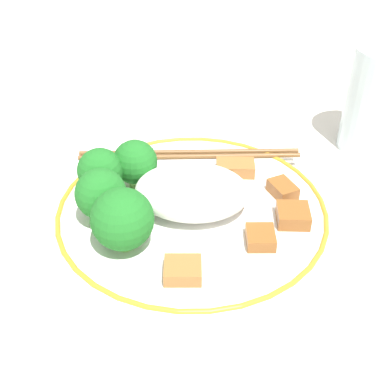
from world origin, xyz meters
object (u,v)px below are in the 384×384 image
(broccoli_back_left, at_px, (135,162))
(drinking_glass, at_px, (380,100))
(plate, at_px, (192,213))
(broccoli_back_right, at_px, (101,195))
(broccoli_mid_left, at_px, (122,219))
(broccoli_back_center, at_px, (100,171))
(chopsticks, at_px, (189,154))

(broccoli_back_left, xyz_separation_m, drinking_glass, (0.25, 0.12, 0.02))
(plate, height_order, broccoli_back_right, broccoli_back_right)
(broccoli_mid_left, bearing_deg, plate, 46.96)
(broccoli_back_center, relative_size, broccoli_back_right, 0.94)
(broccoli_mid_left, relative_size, chopsticks, 0.25)
(plate, relative_size, chopsticks, 1.08)
(plate, height_order, broccoli_back_left, broccoli_back_left)
(drinking_glass, bearing_deg, broccoli_mid_left, -140.08)
(broccoli_mid_left, distance_m, chopsticks, 0.16)
(broccoli_back_center, xyz_separation_m, broccoli_back_right, (0.01, -0.04, 0.00))
(plate, height_order, drinking_glass, drinking_glass)
(broccoli_back_right, xyz_separation_m, chopsticks, (0.07, 0.12, -0.03))
(broccoli_mid_left, bearing_deg, broccoli_back_left, 93.12)
(broccoli_back_right, distance_m, drinking_glass, 0.32)
(broccoli_back_left, bearing_deg, broccoli_back_right, -109.62)
(broccoli_back_center, height_order, drinking_glass, drinking_glass)
(drinking_glass, bearing_deg, broccoli_back_center, -154.23)
(broccoli_back_left, relative_size, broccoli_back_center, 0.97)
(broccoli_back_left, xyz_separation_m, broccoli_back_right, (-0.02, -0.06, 0.00))
(broccoli_back_right, bearing_deg, broccoli_back_left, 70.38)
(plate, relative_size, drinking_glass, 2.17)
(chopsticks, height_order, drinking_glass, drinking_glass)
(broccoli_back_right, distance_m, broccoli_mid_left, 0.04)
(chopsticks, bearing_deg, plate, -83.25)
(broccoli_back_right, height_order, broccoli_mid_left, broccoli_mid_left)
(chopsticks, bearing_deg, drinking_glass, 16.18)
(broccoli_back_center, xyz_separation_m, drinking_glass, (0.28, 0.14, 0.02))
(broccoli_back_center, bearing_deg, broccoli_back_left, 33.23)
(broccoli_back_center, distance_m, drinking_glass, 0.31)
(broccoli_back_right, bearing_deg, broccoli_back_center, 103.81)
(plate, bearing_deg, chopsticks, 96.75)
(broccoli_back_left, height_order, drinking_glass, drinking_glass)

